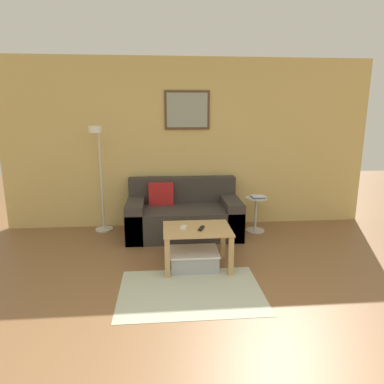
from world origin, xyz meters
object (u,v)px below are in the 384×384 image
object	(u,v)px
cell_phone	(183,227)
couch	(183,215)
book_stack	(258,197)
side_table	(256,211)
coffee_table	(197,236)
storage_bin	(194,259)
floor_lamp	(99,167)
remote_control	(201,228)

from	to	relation	value
cell_phone	couch	bearing A→B (deg)	98.08
book_stack	side_table	bearing A→B (deg)	141.96
coffee_table	side_table	world-z (taller)	side_table
side_table	couch	bearing A→B (deg)	-178.84
side_table	book_stack	bearing A→B (deg)	-38.04
cell_phone	book_stack	bearing A→B (deg)	54.32
couch	cell_phone	bearing A→B (deg)	-93.23
storage_bin	floor_lamp	xyz separation A→B (m)	(-1.25, 1.29, 0.89)
floor_lamp	coffee_table	bearing A→B (deg)	-44.36
side_table	coffee_table	bearing A→B (deg)	-131.10
couch	remote_control	size ratio (longest dim) A/B	10.77
floor_lamp	book_stack	xyz separation A→B (m)	(2.31, -0.13, -0.45)
remote_control	cell_phone	size ratio (longest dim) A/B	1.07
coffee_table	remote_control	size ratio (longest dim) A/B	5.13
coffee_table	floor_lamp	world-z (taller)	floor_lamp
floor_lamp	remote_control	size ratio (longest dim) A/B	10.49
couch	storage_bin	bearing A→B (deg)	-87.29
cell_phone	storage_bin	bearing A→B (deg)	-18.20
remote_control	floor_lamp	bearing A→B (deg)	156.29
coffee_table	couch	bearing A→B (deg)	94.71
side_table	book_stack	world-z (taller)	book_stack
book_stack	couch	bearing A→B (deg)	-179.73
floor_lamp	remote_control	bearing A→B (deg)	-44.39
floor_lamp	remote_control	distance (m)	1.93
book_stack	remote_control	distance (m)	1.53
book_stack	remote_control	xyz separation A→B (m)	(-0.98, -1.17, -0.06)
cell_phone	side_table	bearing A→B (deg)	55.28
remote_control	cell_phone	world-z (taller)	remote_control
remote_control	side_table	bearing A→B (deg)	71.91
couch	side_table	xyz separation A→B (m)	(1.09, 0.02, 0.03)
coffee_table	remote_control	distance (m)	0.13
storage_bin	floor_lamp	distance (m)	2.01
floor_lamp	side_table	world-z (taller)	floor_lamp
storage_bin	cell_phone	bearing A→B (deg)	150.49
floor_lamp	remote_control	world-z (taller)	floor_lamp
remote_control	coffee_table	bearing A→B (deg)	155.39
couch	remote_control	bearing A→B (deg)	-83.34
coffee_table	cell_phone	size ratio (longest dim) A/B	5.49
couch	side_table	bearing A→B (deg)	1.16
storage_bin	coffee_table	bearing A→B (deg)	41.45
couch	coffee_table	distance (m)	1.13
side_table	book_stack	size ratio (longest dim) A/B	2.52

